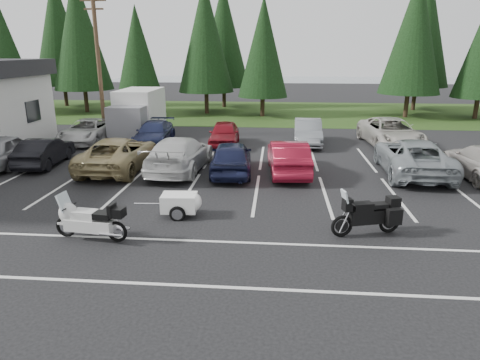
% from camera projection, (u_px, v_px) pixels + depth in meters
% --- Properties ---
extents(ground, '(120.00, 120.00, 0.00)m').
position_uv_depth(ground, '(241.00, 202.00, 15.90)').
color(ground, black).
rests_on(ground, ground).
extents(grass_strip, '(80.00, 16.00, 0.01)m').
position_uv_depth(grass_strip, '(263.00, 112.00, 38.77)').
color(grass_strip, '#1D3C13').
rests_on(grass_strip, ground).
extents(lake_water, '(70.00, 50.00, 0.02)m').
position_uv_depth(lake_water, '(295.00, 85.00, 67.99)').
color(lake_water, gray).
rests_on(lake_water, ground).
extents(utility_pole, '(1.60, 0.26, 9.00)m').
position_uv_depth(utility_pole, '(99.00, 62.00, 26.79)').
color(utility_pole, '#473321').
rests_on(utility_pole, ground).
extents(box_truck, '(2.40, 5.60, 2.90)m').
position_uv_depth(box_truck, '(136.00, 113.00, 28.05)').
color(box_truck, silver).
rests_on(box_truck, ground).
extents(stall_markings, '(32.00, 16.00, 0.01)m').
position_uv_depth(stall_markings, '(245.00, 186.00, 17.81)').
color(stall_markings, silver).
rests_on(stall_markings, ground).
extents(conifer_1, '(3.96, 3.96, 9.22)m').
position_uv_depth(conifer_1, '(5.00, 50.00, 36.35)').
color(conifer_1, '#332316').
rests_on(conifer_1, ground).
extents(conifer_2, '(5.10, 5.10, 11.89)m').
position_uv_depth(conifer_2, '(79.00, 31.00, 36.92)').
color(conifer_2, '#332316').
rests_on(conifer_2, ground).
extents(conifer_3, '(3.87, 3.87, 9.02)m').
position_uv_depth(conifer_3, '(137.00, 52.00, 35.63)').
color(conifer_3, '#332316').
rests_on(conifer_3, ground).
extents(conifer_4, '(4.80, 4.80, 11.17)m').
position_uv_depth(conifer_4, '(205.00, 36.00, 36.24)').
color(conifer_4, '#332316').
rests_on(conifer_4, ground).
extents(conifer_5, '(4.14, 4.14, 9.63)m').
position_uv_depth(conifer_5, '(263.00, 47.00, 34.85)').
color(conifer_5, '#332316').
rests_on(conifer_5, ground).
extents(conifer_6, '(4.93, 4.93, 11.48)m').
position_uv_depth(conifer_6, '(414.00, 33.00, 34.02)').
color(conifer_6, '#332316').
rests_on(conifer_6, ground).
extents(conifer_back_a, '(5.28, 5.28, 12.30)m').
position_uv_depth(conifer_back_a, '(58.00, 31.00, 41.18)').
color(conifer_back_a, '#332316').
rests_on(conifer_back_a, ground).
extents(conifer_back_b, '(4.97, 4.97, 11.58)m').
position_uv_depth(conifer_back_b, '(223.00, 35.00, 40.47)').
color(conifer_back_b, '#332316').
rests_on(conifer_back_b, ground).
extents(conifer_back_c, '(5.50, 5.50, 12.81)m').
position_uv_depth(conifer_back_c, '(423.00, 26.00, 38.11)').
color(conifer_back_c, '#332316').
rests_on(conifer_back_c, ground).
extents(car_near_0, '(2.19, 4.68, 1.55)m').
position_uv_depth(car_near_0, '(5.00, 150.00, 20.72)').
color(car_near_0, '#9A9A9E').
rests_on(car_near_0, ground).
extents(car_near_1, '(1.76, 4.21, 1.35)m').
position_uv_depth(car_near_1, '(45.00, 152.00, 20.79)').
color(car_near_1, black).
rests_on(car_near_1, ground).
extents(car_near_2, '(2.56, 5.53, 1.54)m').
position_uv_depth(car_near_2, '(119.00, 154.00, 20.00)').
color(car_near_2, '#918154').
rests_on(car_near_2, ground).
extents(car_near_3, '(2.56, 5.62, 1.60)m').
position_uv_depth(car_near_3, '(180.00, 154.00, 19.80)').
color(car_near_3, silver).
rests_on(car_near_3, ground).
extents(car_near_4, '(2.10, 4.60, 1.53)m').
position_uv_depth(car_near_4, '(231.00, 157.00, 19.33)').
color(car_near_4, '#161A37').
rests_on(car_near_4, ground).
extents(car_near_5, '(1.99, 4.76, 1.53)m').
position_uv_depth(car_near_5, '(288.00, 157.00, 19.36)').
color(car_near_5, maroon).
rests_on(car_near_5, ground).
extents(car_near_6, '(2.93, 5.92, 1.61)m').
position_uv_depth(car_near_6, '(413.00, 157.00, 19.28)').
color(car_near_6, gray).
rests_on(car_near_6, ground).
extents(car_far_0, '(2.43, 5.03, 1.38)m').
position_uv_depth(car_far_0, '(88.00, 131.00, 26.06)').
color(car_far_0, '#BABAB8').
rests_on(car_far_0, ground).
extents(car_far_1, '(2.04, 4.69, 1.34)m').
position_uv_depth(car_far_1, '(154.00, 133.00, 25.46)').
color(car_far_1, '#1B2143').
rests_on(car_far_1, ground).
extents(car_far_2, '(1.89, 4.24, 1.42)m').
position_uv_depth(car_far_2, '(224.00, 134.00, 25.05)').
color(car_far_2, maroon).
rests_on(car_far_2, ground).
extents(car_far_3, '(1.68, 4.51, 1.47)m').
position_uv_depth(car_far_3, '(308.00, 132.00, 25.42)').
color(car_far_3, slate).
rests_on(car_far_3, ground).
extents(car_far_4, '(3.21, 6.00, 1.60)m').
position_uv_depth(car_far_4, '(391.00, 132.00, 24.96)').
color(car_far_4, '#B8B3A9').
rests_on(car_far_4, ground).
extents(touring_motorcycle, '(2.64, 1.11, 1.42)m').
position_uv_depth(touring_motorcycle, '(90.00, 217.00, 12.57)').
color(touring_motorcycle, silver).
rests_on(touring_motorcycle, ground).
extents(cargo_trailer, '(1.75, 1.05, 0.79)m').
position_uv_depth(cargo_trailer, '(179.00, 205.00, 14.47)').
color(cargo_trailer, white).
rests_on(cargo_trailer, ground).
extents(adventure_motorcycle, '(2.62, 1.52, 1.51)m').
position_uv_depth(adventure_motorcycle, '(367.00, 212.00, 12.87)').
color(adventure_motorcycle, black).
rests_on(adventure_motorcycle, ground).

